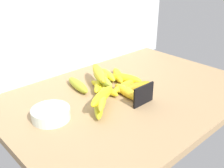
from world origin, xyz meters
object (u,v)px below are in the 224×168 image
Objects in this scene: banana_1 at (127,92)px; banana_5 at (78,85)px; banana_13 at (102,80)px; banana_0 at (108,75)px; banana_3 at (126,79)px; banana_2 at (124,86)px; banana_8 at (118,75)px; banana_6 at (104,88)px; banana_9 at (134,87)px; banana_4 at (99,105)px; banana_11 at (99,73)px; fruit_bowl at (51,114)px; chalkboard_sign at (143,96)px; banana_10 at (102,98)px; banana_7 at (101,82)px.

banana_5 is (-11.36, 19.90, 0.05)cm from banana_1.
banana_5 is at bearing 131.21° from banana_13.
banana_0 is 10.08cm from banana_3.
banana_2 is 11.91cm from banana_8.
banana_6 is at bearing 149.64° from banana_2.
banana_4 is at bearing -174.88° from banana_9.
banana_2 is 0.79× the size of banana_11.
banana_3 is at bearing -92.08° from banana_8.
banana_4 is (-22.59, -19.89, -0.05)cm from banana_0.
fruit_bowl is 0.76× the size of banana_6.
banana_6 is 7.98cm from banana_11.
banana_13 is (-3.86, 20.61, 1.38)cm from chalkboard_sign.
banana_10 is at bearing -171.02° from banana_9.
banana_13 is (-3.98, 11.47, 3.22)cm from banana_1.
banana_7 is (14.04, 14.89, 0.42)cm from banana_4.
banana_2 is 12.96cm from banana_11.
banana_1 is 13.69cm from banana_3.
banana_9 is 17.29cm from banana_11.
chalkboard_sign is at bearing -25.96° from banana_10.
banana_7 is (31.24, 8.15, 0.10)cm from fruit_bowl.
banana_7 is (-1.85, 23.78, -1.66)cm from chalkboard_sign.
banana_11 reaches higher than banana_3.
banana_3 is 8.76cm from banana_9.
banana_3 is 0.75× the size of banana_11.
banana_13 is at bearing 48.96° from banana_10.
banana_10 is at bearing -129.51° from banana_7.
banana_8 is at bearing 16.94° from banana_13.
banana_7 is at bearing 97.65° from banana_1.
banana_0 is 0.95× the size of banana_2.
banana_5 is 1.02× the size of banana_8.
banana_5 is 11.64cm from banana_13.
banana_7 is 1.24× the size of banana_8.
banana_11 is at bearing 49.69° from banana_4.
banana_9 is (39.55, -4.74, -0.36)cm from fruit_bowl.
banana_2 and banana_6 have the same top height.
banana_10 is (-13.46, -16.33, 3.03)cm from banana_7.
banana_3 is 0.75× the size of banana_7.
banana_10 reaches higher than banana_9.
banana_13 is at bearing 100.60° from chalkboard_sign.
banana_13 is at bearing -48.79° from banana_5.
banana_10 reaches higher than banana_7.
banana_1 is 18.31cm from banana_8.
banana_10 is (-21.78, -3.44, 3.48)cm from banana_9.
banana_9 is at bearing 5.12° from banana_4.
banana_8 reaches higher than banana_2.
banana_8 is (11.55, 0.96, -0.23)cm from banana_7.
banana_9 is (-3.03, -8.21, -0.43)cm from banana_3.
banana_0 is at bearing 37.74° from banana_13.
banana_6 is 0.90× the size of banana_11.
chalkboard_sign reaches higher than banana_10.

